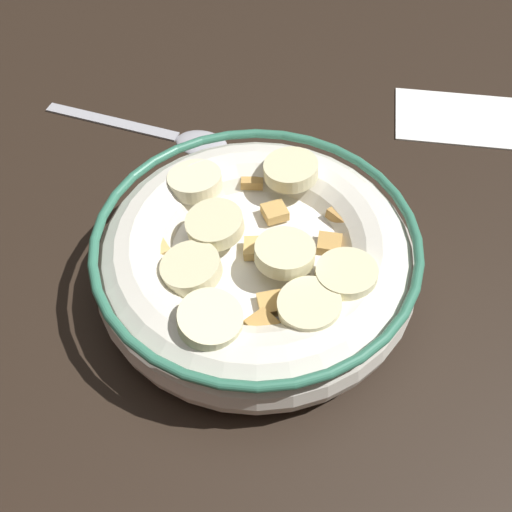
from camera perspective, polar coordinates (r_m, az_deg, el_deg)
ground_plane at (r=41.37cm, az=0.00°, el=-3.46°), size 124.63×124.63×2.00cm
cereal_bowl at (r=38.39cm, az=-0.01°, el=-0.32°), size 19.68×19.68×5.73cm
spoon at (r=50.55cm, az=-7.44°, el=10.93°), size 15.76×3.22×0.80cm
folded_napkin at (r=54.60cm, az=18.37°, el=11.81°), size 12.19×9.04×0.30cm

